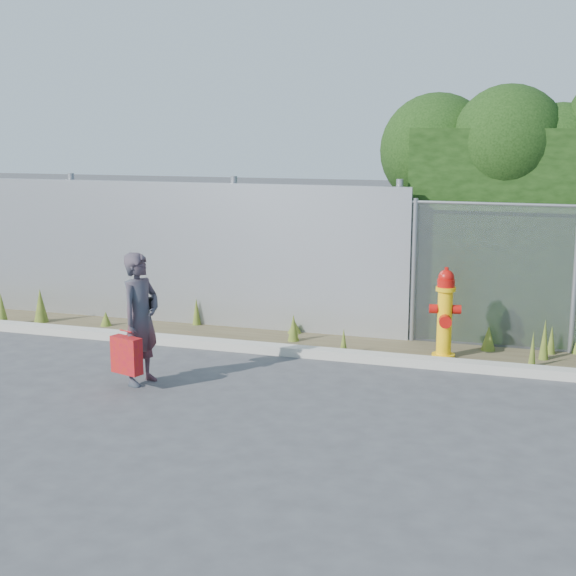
# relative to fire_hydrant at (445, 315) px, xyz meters

# --- Properties ---
(ground) EXTENTS (80.00, 80.00, 0.00)m
(ground) POSITION_rel_fire_hydrant_xyz_m (-1.59, -2.24, -0.60)
(ground) COLOR #3E3E41
(ground) RESTS_ON ground
(curb) EXTENTS (16.00, 0.22, 0.12)m
(curb) POSITION_rel_fire_hydrant_xyz_m (-1.59, -0.44, -0.54)
(curb) COLOR #AAA79A
(curb) RESTS_ON ground
(weed_strip) EXTENTS (16.00, 1.27, 0.55)m
(weed_strip) POSITION_rel_fire_hydrant_xyz_m (-1.05, 0.17, -0.47)
(weed_strip) COLOR #4A3F2A
(weed_strip) RESTS_ON ground
(corrugated_fence) EXTENTS (8.50, 0.21, 2.30)m
(corrugated_fence) POSITION_rel_fire_hydrant_xyz_m (-4.84, 0.76, 0.51)
(corrugated_fence) COLOR #ADAFB4
(corrugated_fence) RESTS_ON ground
(fire_hydrant) EXTENTS (0.41, 0.37, 1.23)m
(fire_hydrant) POSITION_rel_fire_hydrant_xyz_m (0.00, 0.00, 0.00)
(fire_hydrant) COLOR yellow
(fire_hydrant) RESTS_ON ground
(woman) EXTENTS (0.49, 0.64, 1.58)m
(woman) POSITION_rel_fire_hydrant_xyz_m (-3.30, -2.14, 0.19)
(woman) COLOR #0E505D
(woman) RESTS_ON ground
(red_tote_bag) EXTENTS (0.39, 0.14, 0.51)m
(red_tote_bag) POSITION_rel_fire_hydrant_xyz_m (-3.36, -2.41, -0.18)
(red_tote_bag) COLOR #A10923
(black_shoulder_bag) EXTENTS (0.21, 0.09, 0.16)m
(black_shoulder_bag) POSITION_rel_fire_hydrant_xyz_m (-3.32, -1.95, 0.33)
(black_shoulder_bag) COLOR black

